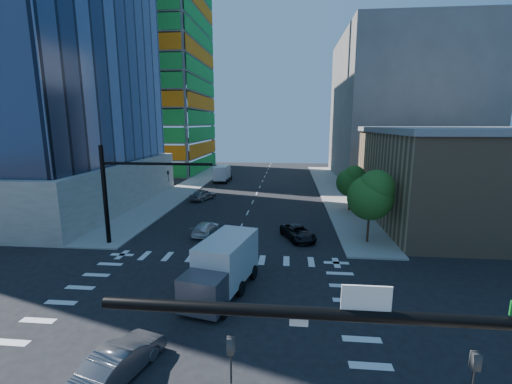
# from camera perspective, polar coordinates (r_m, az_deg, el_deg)

# --- Properties ---
(ground) EXTENTS (160.00, 160.00, 0.00)m
(ground) POSITION_cam_1_polar(r_m,az_deg,el_deg) (21.16, -9.75, -20.19)
(ground) COLOR black
(ground) RESTS_ON ground
(road_markings) EXTENTS (20.00, 20.00, 0.01)m
(road_markings) POSITION_cam_1_polar(r_m,az_deg,el_deg) (21.16, -9.75, -20.17)
(road_markings) COLOR silver
(road_markings) RESTS_ON ground
(sidewalk_ne) EXTENTS (5.00, 60.00, 0.15)m
(sidewalk_ne) POSITION_cam_1_polar(r_m,az_deg,el_deg) (58.85, 12.70, 0.35)
(sidewalk_ne) COLOR gray
(sidewalk_ne) RESTS_ON ground
(sidewalk_nw) EXTENTS (5.00, 60.00, 0.15)m
(sidewalk_nw) POSITION_cam_1_polar(r_m,az_deg,el_deg) (60.97, -11.30, 0.78)
(sidewalk_nw) COLOR gray
(sidewalk_nw) RESTS_ON ground
(construction_building) EXTENTS (25.16, 34.50, 70.60)m
(construction_building) POSITION_cam_1_polar(r_m,az_deg,el_deg) (86.74, -17.61, 19.86)
(construction_building) COLOR slate
(construction_building) RESTS_ON ground
(commercial_building) EXTENTS (20.50, 22.50, 10.60)m
(commercial_building) POSITION_cam_1_polar(r_m,az_deg,el_deg) (44.48, 32.13, 2.24)
(commercial_building) COLOR #947756
(commercial_building) RESTS_ON ground
(bg_building_ne) EXTENTS (24.00, 30.00, 28.00)m
(bg_building_ne) POSITION_cam_1_polar(r_m,az_deg,el_deg) (75.66, 22.98, 12.73)
(bg_building_ne) COLOR #68625E
(bg_building_ne) RESTS_ON ground
(signal_mast_nw) EXTENTS (10.20, 0.40, 9.00)m
(signal_mast_nw) POSITION_cam_1_polar(r_m,az_deg,el_deg) (33.01, -21.71, 0.91)
(signal_mast_nw) COLOR black
(signal_mast_nw) RESTS_ON sidewalk_nw
(tree_south) EXTENTS (4.16, 4.16, 6.82)m
(tree_south) POSITION_cam_1_polar(r_m,az_deg,el_deg) (32.77, 18.77, -0.39)
(tree_south) COLOR #382316
(tree_south) RESTS_ON sidewalk_ne
(tree_north) EXTENTS (3.54, 3.52, 5.78)m
(tree_north) POSITION_cam_1_polar(r_m,az_deg,el_deg) (44.52, 15.65, 1.84)
(tree_north) COLOR #382316
(tree_north) RESTS_ON sidewalk_ne
(car_nb_far) EXTENTS (3.89, 5.29, 1.34)m
(car_nb_far) POSITION_cam_1_polar(r_m,az_deg,el_deg) (33.52, 7.01, -6.72)
(car_nb_far) COLOR black
(car_nb_far) RESTS_ON ground
(car_sb_near) EXTENTS (2.40, 4.60, 1.27)m
(car_sb_near) POSITION_cam_1_polar(r_m,az_deg,el_deg) (35.08, -8.34, -5.98)
(car_sb_near) COLOR silver
(car_sb_near) RESTS_ON ground
(car_sb_mid) EXTENTS (3.58, 4.96, 1.57)m
(car_sb_mid) POSITION_cam_1_polar(r_m,az_deg,el_deg) (50.72, -8.81, -0.43)
(car_sb_mid) COLOR gray
(car_sb_mid) RESTS_ON ground
(car_sb_cross) EXTENTS (2.74, 4.80, 1.50)m
(car_sb_cross) POSITION_cam_1_polar(r_m,az_deg,el_deg) (17.85, -21.59, -24.62)
(car_sb_cross) COLOR #504F54
(car_sb_cross) RESTS_ON ground
(box_truck_near) EXTENTS (4.25, 7.16, 3.52)m
(box_truck_near) POSITION_cam_1_polar(r_m,az_deg,el_deg) (22.87, -5.88, -13.13)
(box_truck_near) COLOR black
(box_truck_near) RESTS_ON ground
(box_truck_far) EXTENTS (2.69, 6.05, 3.14)m
(box_truck_far) POSITION_cam_1_polar(r_m,az_deg,el_deg) (66.34, -5.50, 2.95)
(box_truck_far) COLOR black
(box_truck_far) RESTS_ON ground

